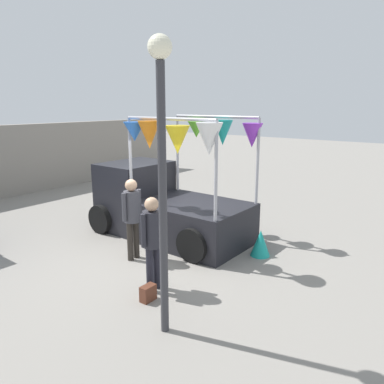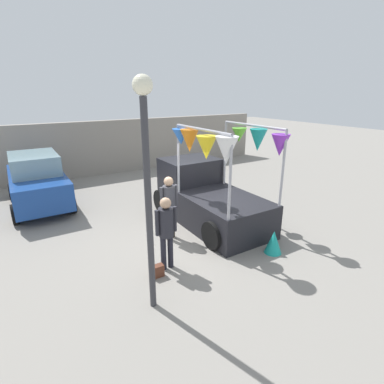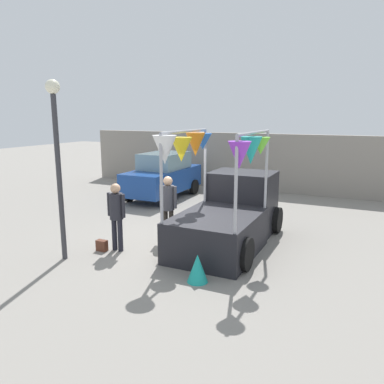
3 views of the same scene
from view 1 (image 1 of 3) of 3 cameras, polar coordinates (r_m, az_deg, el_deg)
name	(u,v)px [view 1 (image 1 of 3)]	position (r m, az deg, el deg)	size (l,w,h in m)	color
ground_plane	(153,253)	(8.75, -5.93, -9.17)	(60.00, 60.00, 0.00)	gray
vendor_truck	(163,200)	(9.65, -4.45, -1.25)	(2.43, 4.14, 3.06)	black
person_customer	(152,235)	(6.73, -6.06, -6.50)	(0.53, 0.34, 1.75)	black
person_vendor	(132,211)	(8.12, -9.12, -2.92)	(0.53, 0.34, 1.79)	#2D2823
handbag	(148,293)	(6.74, -6.71, -15.05)	(0.28, 0.16, 0.28)	#592D1E
street_lamp	(162,151)	(5.08, -4.63, 6.26)	(0.32, 0.32, 4.19)	#333338
folded_kite_bundle_teal	(260,243)	(8.58, 10.39, -7.64)	(0.44, 0.44, 0.60)	teal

